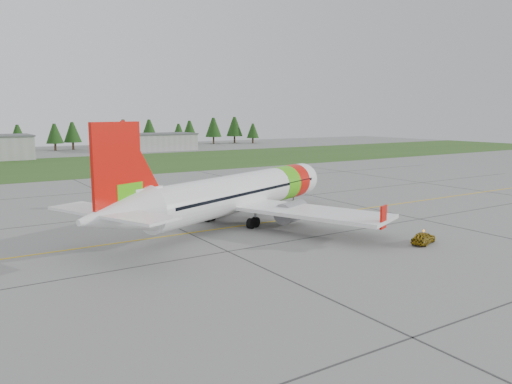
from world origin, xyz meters
TOP-DOWN VIEW (x-y plane):
  - ground at (0.00, 0.00)m, footprint 320.00×320.00m
  - aircraft at (-8.42, 9.70)m, footprint 35.11×33.34m
  - follow_me_car at (1.43, -7.38)m, footprint 1.49×1.61m
  - grass_strip at (0.00, 82.00)m, footprint 320.00×50.00m
  - taxi_guideline at (0.00, 8.00)m, footprint 120.00×0.25m
  - hangar_east at (25.00, 118.00)m, footprint 24.00×12.00m
  - treeline at (0.00, 138.00)m, footprint 160.00×8.00m

SIDE VIEW (x-z plane):
  - ground at x=0.00m, z-range 0.00..0.00m
  - taxi_guideline at x=0.00m, z-range 0.00..0.02m
  - grass_strip at x=0.00m, z-range 0.00..0.03m
  - follow_me_car at x=1.43m, z-range 0.00..3.30m
  - hangar_east at x=25.00m, z-range 0.00..5.20m
  - aircraft at x=-8.42m, z-range -2.37..8.82m
  - treeline at x=0.00m, z-range 0.00..10.00m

